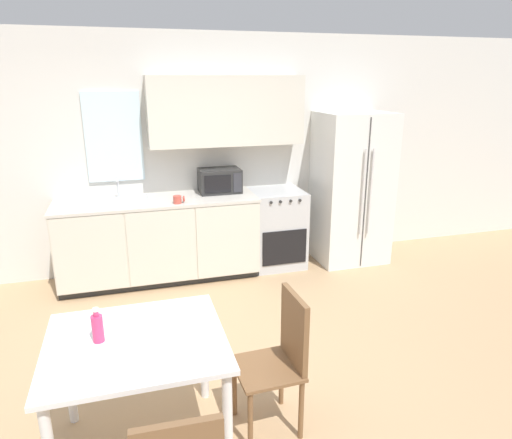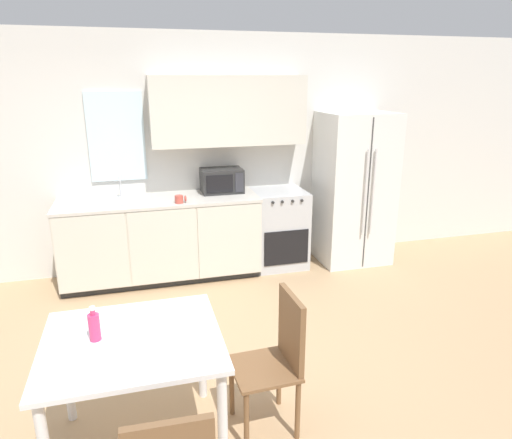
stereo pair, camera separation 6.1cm
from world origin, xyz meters
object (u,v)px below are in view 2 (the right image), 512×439
(oven_range, at_px, (279,228))
(drink_bottle, at_px, (94,326))
(coffee_mug, at_px, (180,199))
(refrigerator, at_px, (354,189))
(dining_chair_side, at_px, (278,353))
(microwave, at_px, (222,180))
(dining_table, at_px, (134,356))

(oven_range, height_order, drink_bottle, drink_bottle)
(oven_range, height_order, coffee_mug, coffee_mug)
(drink_bottle, bearing_deg, coffee_mug, 72.20)
(refrigerator, height_order, dining_chair_side, refrigerator)
(microwave, xyz_separation_m, dining_chair_side, (-0.17, -2.68, -0.54))
(coffee_mug, distance_m, dining_chair_side, 2.39)
(microwave, xyz_separation_m, drink_bottle, (-1.25, -2.63, -0.21))
(drink_bottle, bearing_deg, microwave, 64.50)
(dining_table, bearing_deg, refrigerator, 43.45)
(oven_range, height_order, dining_chair_side, same)
(refrigerator, height_order, drink_bottle, refrigerator)
(oven_range, bearing_deg, dining_chair_side, -107.94)
(refrigerator, xyz_separation_m, dining_chair_side, (-1.78, -2.53, -0.38))
(dining_table, bearing_deg, drink_bottle, 167.83)
(oven_range, xyz_separation_m, refrigerator, (0.94, -0.05, 0.45))
(microwave, distance_m, dining_table, 2.90)
(oven_range, xyz_separation_m, microwave, (-0.66, 0.10, 0.61))
(dining_table, relative_size, dining_chair_side, 1.09)
(microwave, distance_m, drink_bottle, 2.92)
(coffee_mug, height_order, dining_chair_side, coffee_mug)
(coffee_mug, xyz_separation_m, dining_table, (-0.53, -2.31, -0.32))
(microwave, xyz_separation_m, dining_table, (-1.05, -2.67, -0.41))
(refrigerator, distance_m, drink_bottle, 3.78)
(refrigerator, xyz_separation_m, dining_table, (-2.66, -2.52, -0.25))
(refrigerator, distance_m, dining_chair_side, 3.11)
(dining_chair_side, distance_m, drink_bottle, 1.13)
(oven_range, distance_m, microwave, 0.91)
(dining_chair_side, bearing_deg, oven_range, -20.19)
(coffee_mug, relative_size, dining_chair_side, 0.13)
(oven_range, distance_m, dining_table, 3.10)
(microwave, relative_size, coffee_mug, 3.85)
(microwave, bearing_deg, dining_table, -111.52)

